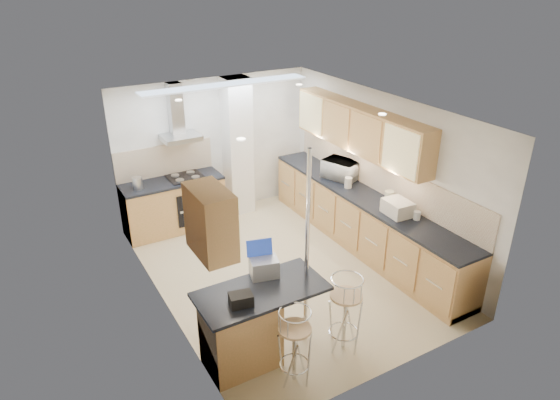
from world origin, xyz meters
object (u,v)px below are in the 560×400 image
microwave (341,169)px  bar_stool_end (345,313)px  laptop (264,267)px  bread_bin (398,208)px  bar_stool_near (295,346)px

microwave → bar_stool_end: (-1.78, -2.55, -0.58)m
microwave → bar_stool_end: size_ratio=0.59×
laptop → bread_bin: bearing=25.1°
microwave → bread_bin: 1.51m
bar_stool_end → bread_bin: bread_bin is taller
bar_stool_end → bread_bin: (1.68, 1.04, 0.53)m
bar_stool_end → bread_bin: size_ratio=2.43×
microwave → bread_bin: size_ratio=1.42×
microwave → bar_stool_near: bearing=116.3°
laptop → bar_stool_end: (0.76, -0.59, -0.55)m
bread_bin → bar_stool_near: bearing=-150.7°
bar_stool_near → bar_stool_end: (0.79, 0.15, 0.03)m
bar_stool_near → bread_bin: bearing=27.4°
bar_stool_end → bread_bin: bearing=-47.0°
laptop → bread_bin: 2.48m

